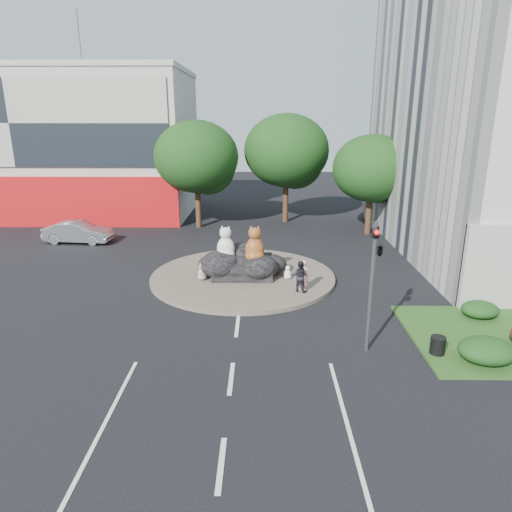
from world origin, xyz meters
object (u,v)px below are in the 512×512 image
Objects in this scene: cat_white at (226,243)px; parked_car at (78,232)px; kitten_calico at (202,271)px; kitten_white at (288,272)px; cat_tabby at (255,243)px; pedestrian_dark at (300,276)px; litter_bin at (438,345)px; pedestrian_pink at (303,276)px.

cat_white is 13.14m from parked_car.
kitten_white is (4.54, 0.19, -0.10)m from kitten_calico.
pedestrian_dark is (2.26, -2.10, -1.08)m from cat_tabby.
cat_white is 0.96× the size of cat_tabby.
litter_bin is (8.40, -8.36, -1.58)m from cat_white.
cat_tabby is 2.59× the size of kitten_white.
kitten_calico is at bearing 141.61° from litter_bin.
cat_tabby is 3.14m from kitten_calico.
kitten_white is at bearing 1.84° from cat_white.
litter_bin is at bearing 123.43° from pedestrian_pink.
cat_white is 3.66m from kitten_white.
kitten_white reaches higher than litter_bin.
kitten_calico is at bearing 10.51° from pedestrian_dark.
cat_white is at bearing 58.51° from kitten_calico.
pedestrian_dark is 0.34× the size of parked_car.
cat_white is at bearing -3.38° from pedestrian_dark.
cat_white is 4.62m from pedestrian_dark.
kitten_calico is (-1.22, -0.74, -1.36)m from cat_white.
litter_bin is at bearing -10.99° from kitten_calico.
parked_car is at bearing 141.07° from litter_bin.
kitten_white is 1.95m from pedestrian_dark.
cat_tabby is 1.22× the size of pedestrian_dark.
parked_car is at bearing -35.50° from pedestrian_pink.
litter_bin is at bearing -74.78° from kitten_white.
pedestrian_dark reaches higher than litter_bin.
litter_bin is at bearing -124.71° from parked_car.
cat_white is 1.16× the size of pedestrian_pink.
cat_white is 0.40× the size of parked_car.
pedestrian_pink is 1.01× the size of pedestrian_dark.
pedestrian_pink is 17.66m from parked_car.
cat_tabby reaches higher than litter_bin.
kitten_calico is at bearing -19.69° from pedestrian_pink.
cat_tabby is 3.27m from pedestrian_dark.
pedestrian_dark reaches higher than kitten_white.
cat_white is at bearing 152.77° from kitten_white.
cat_tabby is 0.42× the size of parked_car.
kitten_calico is 12.28m from litter_bin.
kitten_calico is at bearing -173.10° from cat_tabby.
parked_car is 24.81m from litter_bin.
cat_tabby is 10.71m from litter_bin.
parked_car is (-9.67, 7.96, 0.10)m from kitten_calico.
cat_white is 1.58m from cat_tabby.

